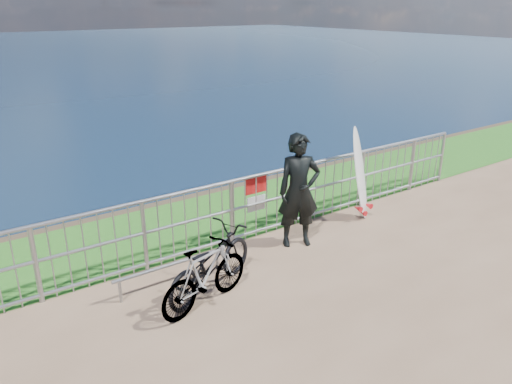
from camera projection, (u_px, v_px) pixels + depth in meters
grass_strip at (223, 215)px, 9.40m from camera, size 120.00×120.00×0.00m
railing at (257, 205)px, 8.36m from camera, size 10.06×0.10×1.13m
surfer at (299, 191)px, 7.97m from camera, size 0.81×0.69×1.87m
surfboard at (360, 177)px, 9.05m from camera, size 0.58×0.56×1.73m
bicycle_near at (210, 262)px, 6.78m from camera, size 1.79×1.17×0.89m
bicycle_far at (205, 276)px, 6.45m from camera, size 1.53×0.77×0.89m
bike_rack at (171, 267)px, 6.97m from camera, size 1.69×0.05×0.35m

